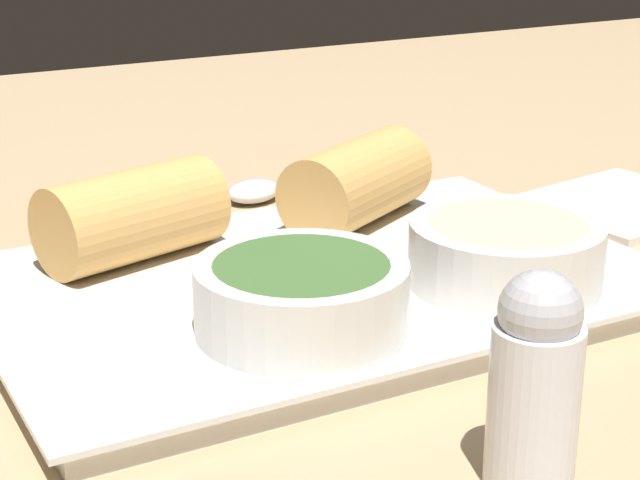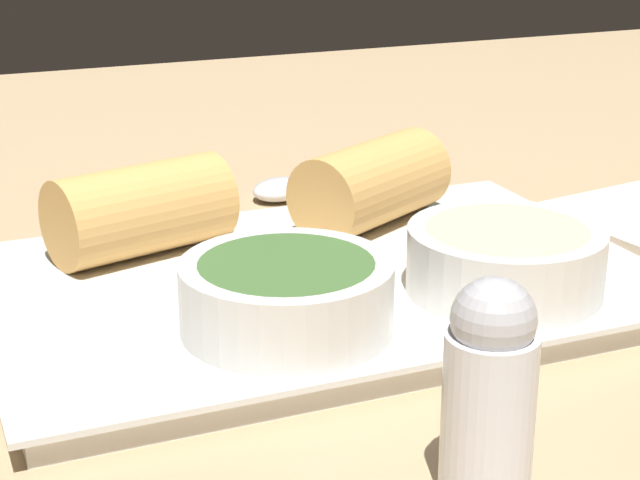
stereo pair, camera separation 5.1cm
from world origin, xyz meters
TOP-DOWN VIEW (x-y plane):
  - table_surface at (0.00, 0.00)cm, footprint 180.00×140.00cm
  - serving_plate at (3.18, 0.22)cm, footprint 34.20×22.82cm
  - roll_front_left at (-3.22, -6.59)cm, footprint 10.75×8.85cm
  - roll_front_right at (10.34, -6.81)cm, footprint 10.76×7.22cm
  - dipping_bowl_near at (7.13, 5.81)cm, footprint 9.79×9.79cm
  - dipping_bowl_far at (-4.51, 5.61)cm, footprint 9.79×9.79cm
  - spoon at (0.06, -16.70)cm, footprint 16.99×9.48cm
  - salt_shaker at (4.44, 18.90)cm, footprint 3.36×3.36cm

SIDE VIEW (x-z plane):
  - table_surface at x=0.00cm, z-range 0.00..2.00cm
  - spoon at x=0.06cm, z-range 1.94..3.38cm
  - serving_plate at x=3.18cm, z-range 2.01..3.51cm
  - dipping_bowl_near at x=7.13cm, z-range 3.64..6.92cm
  - dipping_bowl_far at x=-4.51cm, z-range 3.64..6.92cm
  - roll_front_left at x=-3.22cm, z-range 3.50..8.39cm
  - roll_front_right at x=10.34cm, z-range 3.50..8.39cm
  - salt_shaker at x=4.44cm, z-range 2.00..10.43cm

